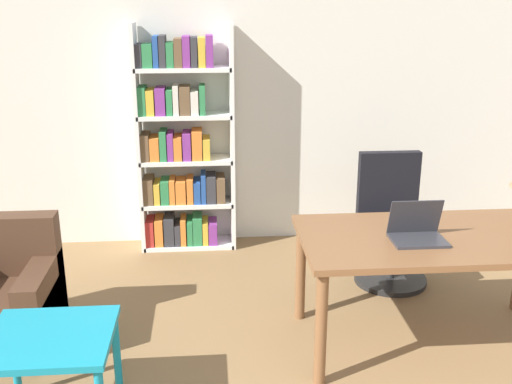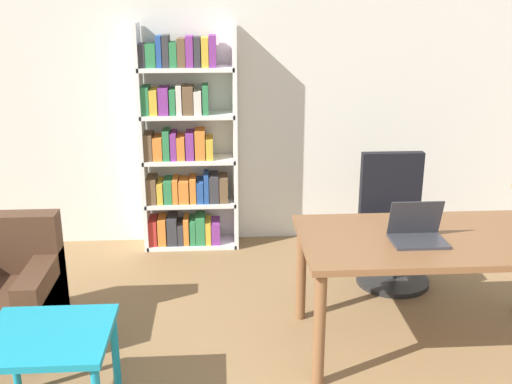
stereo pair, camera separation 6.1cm
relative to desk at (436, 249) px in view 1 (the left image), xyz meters
name	(u,v)px [view 1 (the left image)]	position (x,y,z in m)	size (l,w,h in m)	color
wall_back	(277,95)	(-0.80, 1.96, 0.68)	(8.00, 0.06, 2.70)	silver
desk	(436,249)	(0.00, 0.00, 0.00)	(1.72, 0.89, 0.76)	brown
laptop	(417,232)	(-0.16, -0.06, 0.15)	(0.33, 0.24, 0.25)	#2D2D33
office_chair	(391,226)	(0.02, 0.97, -0.22)	(0.57, 0.57, 1.02)	black
side_table_blue	(51,349)	(-2.25, -0.63, -0.21)	(0.64, 0.59, 0.54)	teal
armchair	(5,304)	(-2.76, 0.22, -0.39)	(0.65, 0.68, 0.81)	#472D1E
bookshelf	(181,148)	(-1.66, 1.77, 0.25)	(0.84, 0.28, 1.99)	white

